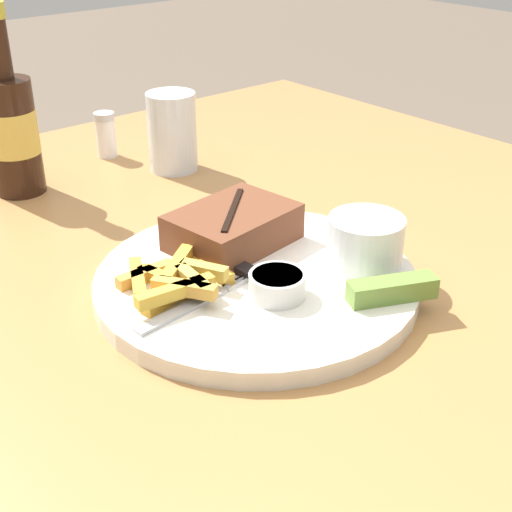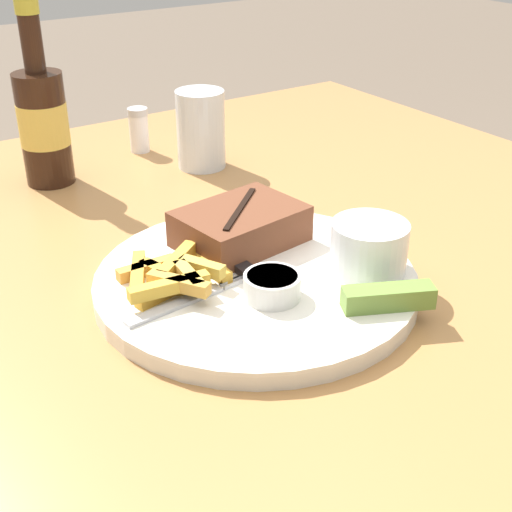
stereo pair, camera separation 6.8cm
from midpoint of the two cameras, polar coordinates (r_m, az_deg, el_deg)
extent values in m
cube|color=#A87542|center=(0.71, 2.75, -4.20)|extent=(1.15, 1.18, 0.04)
cylinder|color=#A87542|center=(1.54, 6.18, -1.85)|extent=(0.06, 0.06, 0.73)
cylinder|color=silver|center=(0.70, 2.80, -2.32)|extent=(0.31, 0.31, 0.01)
cylinder|color=white|center=(0.69, 2.82, -1.68)|extent=(0.31, 0.31, 0.00)
cube|color=brown|center=(0.74, 1.36, 2.34)|extent=(0.14, 0.11, 0.04)
cube|color=black|center=(0.73, 1.38, 3.77)|extent=(0.08, 0.08, 0.00)
cube|color=gold|center=(0.69, -5.98, -1.09)|extent=(0.06, 0.01, 0.01)
cube|color=gold|center=(0.68, -3.48, -0.46)|extent=(0.06, 0.05, 0.01)
cube|color=gold|center=(0.68, -3.21, -1.57)|extent=(0.04, 0.06, 0.01)
cube|color=gold|center=(0.69, -0.68, -1.02)|extent=(0.01, 0.05, 0.01)
cube|color=gold|center=(0.67, -1.44, -0.98)|extent=(0.03, 0.05, 0.01)
cube|color=gold|center=(0.68, -4.57, -1.58)|extent=(0.03, 0.06, 0.01)
cube|color=gold|center=(0.66, -4.05, -2.72)|extent=(0.07, 0.03, 0.01)
cube|color=gold|center=(0.65, -3.39, -2.16)|extent=(0.04, 0.06, 0.01)
cube|color=gold|center=(0.69, -6.64, -1.42)|extent=(0.04, 0.07, 0.01)
cube|color=gold|center=(0.64, -4.01, -2.49)|extent=(0.08, 0.02, 0.01)
cube|color=gold|center=(0.65, -2.45, -1.75)|extent=(0.02, 0.05, 0.01)
cylinder|color=white|center=(0.70, 11.79, 0.63)|extent=(0.08, 0.08, 0.05)
cylinder|color=beige|center=(0.69, 11.94, 2.02)|extent=(0.07, 0.07, 0.01)
cylinder|color=silver|center=(0.65, 4.31, -2.51)|extent=(0.05, 0.05, 0.02)
cylinder|color=#B22319|center=(0.65, 4.33, -1.86)|extent=(0.05, 0.05, 0.01)
cube|color=olive|center=(0.65, 13.50, -3.32)|extent=(0.08, 0.06, 0.02)
cube|color=#B7B7BC|center=(0.64, -3.48, -4.05)|extent=(0.10, 0.02, 0.00)
cube|color=#B7B7BC|center=(0.67, 1.42, -2.26)|extent=(0.03, 0.01, 0.00)
cube|color=#B7B7BC|center=(0.68, 1.17, -2.11)|extent=(0.03, 0.01, 0.00)
cube|color=#B7B7BC|center=(0.68, 0.92, -1.96)|extent=(0.03, 0.01, 0.00)
cube|color=#B7B7BC|center=(0.75, -1.60, 1.08)|extent=(0.02, 0.11, 0.00)
cube|color=black|center=(0.69, 2.14, -1.30)|extent=(0.02, 0.06, 0.01)
cylinder|color=black|center=(0.96, -14.63, 9.75)|extent=(0.06, 0.06, 0.14)
cylinder|color=gold|center=(0.96, -14.68, 10.16)|extent=(0.06, 0.06, 0.06)
cylinder|color=black|center=(0.93, -15.45, 16.02)|extent=(0.03, 0.03, 0.07)
cylinder|color=gold|center=(0.92, -15.81, 18.70)|extent=(0.03, 0.03, 0.02)
cylinder|color=silver|center=(0.99, -2.45, 10.05)|extent=(0.07, 0.07, 0.11)
cylinder|color=white|center=(1.06, -7.51, 9.68)|extent=(0.03, 0.03, 0.05)
cylinder|color=#B7B7BC|center=(1.05, -7.62, 11.35)|extent=(0.03, 0.03, 0.01)
camera|label=1|loc=(0.03, -87.14, 1.53)|focal=50.00mm
camera|label=2|loc=(0.03, 92.86, -1.53)|focal=50.00mm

